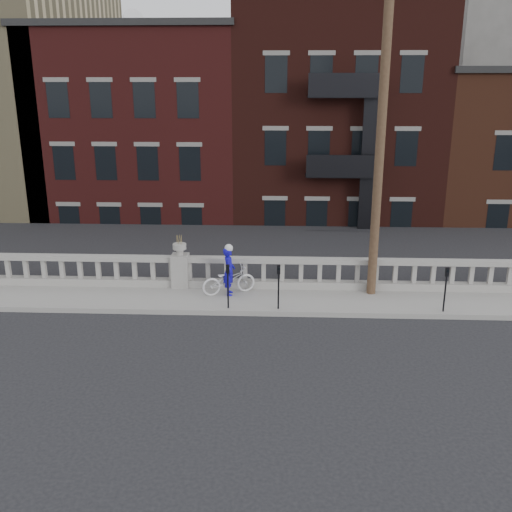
{
  "coord_description": "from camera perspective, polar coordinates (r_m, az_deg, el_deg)",
  "views": [
    {
      "loc": [
        3.25,
        -13.69,
        6.67
      ],
      "look_at": [
        2.52,
        3.2,
        1.47
      ],
      "focal_mm": 40.0,
      "sensor_mm": 36.0,
      "label": 1
    }
  ],
  "objects": [
    {
      "name": "ground",
      "position": [
        15.57,
        -9.93,
        -8.53
      ],
      "size": [
        120.0,
        120.0,
        0.0
      ],
      "primitive_type": "plane",
      "color": "black",
      "rests_on": "ground"
    },
    {
      "name": "sidewalk",
      "position": [
        18.24,
        -7.99,
        -4.27
      ],
      "size": [
        32.0,
        2.2,
        0.15
      ],
      "primitive_type": "cube",
      "color": "gray",
      "rests_on": "ground"
    },
    {
      "name": "balustrade",
      "position": [
        18.92,
        -7.55,
        -1.63
      ],
      "size": [
        28.0,
        0.34,
        1.03
      ],
      "color": "gray",
      "rests_on": "sidewalk"
    },
    {
      "name": "planter_pedestal",
      "position": [
        18.86,
        -7.58,
        -1.08
      ],
      "size": [
        0.55,
        0.55,
        1.76
      ],
      "color": "gray",
      "rests_on": "sidewalk"
    },
    {
      "name": "lower_level",
      "position": [
        37.05,
        -1.74,
        10.84
      ],
      "size": [
        80.0,
        44.0,
        20.8
      ],
      "color": "#605E59",
      "rests_on": "ground"
    },
    {
      "name": "utility_pole",
      "position": [
        17.6,
        12.39,
        12.05
      ],
      "size": [
        1.6,
        0.28,
        10.0
      ],
      "color": "#422D1E",
      "rests_on": "sidewalk"
    },
    {
      "name": "parking_meter_b",
      "position": [
        16.89,
        -2.83,
        -2.54
      ],
      "size": [
        0.1,
        0.09,
        1.36
      ],
      "color": "black",
      "rests_on": "sidewalk"
    },
    {
      "name": "parking_meter_c",
      "position": [
        16.82,
        2.27,
        -2.62
      ],
      "size": [
        0.1,
        0.09,
        1.36
      ],
      "color": "black",
      "rests_on": "sidewalk"
    },
    {
      "name": "parking_meter_d",
      "position": [
        17.51,
        18.45,
        -2.72
      ],
      "size": [
        0.1,
        0.09,
        1.36
      ],
      "color": "black",
      "rests_on": "sidewalk"
    },
    {
      "name": "bicycle",
      "position": [
        18.17,
        -2.75,
        -2.4
      ],
      "size": [
        1.84,
        1.23,
        0.91
      ],
      "primitive_type": "imported",
      "rotation": [
        0.0,
        0.0,
        1.97
      ],
      "color": "silver",
      "rests_on": "sidewalk"
    },
    {
      "name": "cyclist",
      "position": [
        18.0,
        -2.71,
        -1.52
      ],
      "size": [
        0.42,
        0.59,
        1.55
      ],
      "primitive_type": "imported",
      "rotation": [
        0.0,
        0.0,
        1.65
      ],
      "color": "#130BA8",
      "rests_on": "sidewalk"
    }
  ]
}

